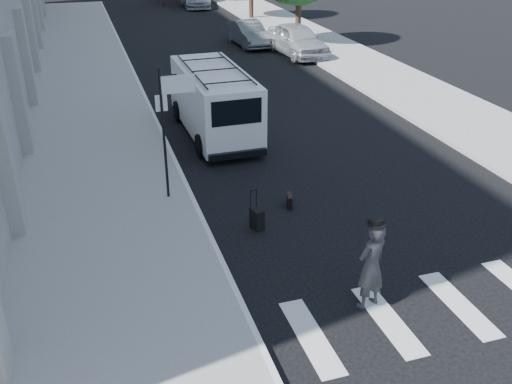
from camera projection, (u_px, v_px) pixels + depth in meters
ground at (302, 246)px, 13.39m from camera, size 120.00×120.00×0.00m
sidewalk_left at (85, 80)px, 25.87m from camera, size 4.50×48.00×0.15m
sidewalk_right at (320, 44)px, 32.82m from camera, size 4.00×56.00×0.15m
sign_pole at (171, 106)px, 14.30m from camera, size 1.03×0.07×3.50m
businessman at (371, 266)px, 10.98m from camera, size 0.80×0.65×1.88m
briefcase at (290, 200)px, 15.09m from camera, size 0.24×0.46×0.34m
suitcase at (257, 219)px, 14.00m from camera, size 0.32×0.41×1.01m
cargo_van at (213, 101)px, 19.58m from camera, size 2.19×5.98×2.24m
parked_car_a at (297, 40)px, 30.17m from camera, size 2.27×4.96×1.65m
parked_car_b at (248, 34)px, 32.38m from camera, size 1.64×4.18×1.36m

